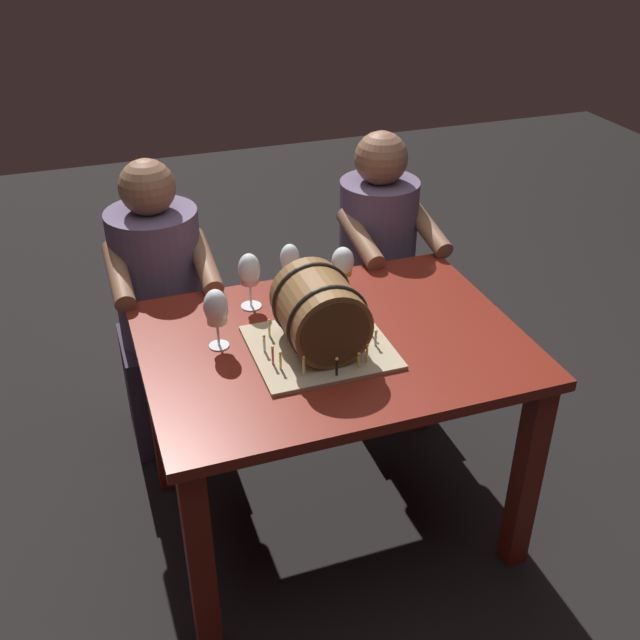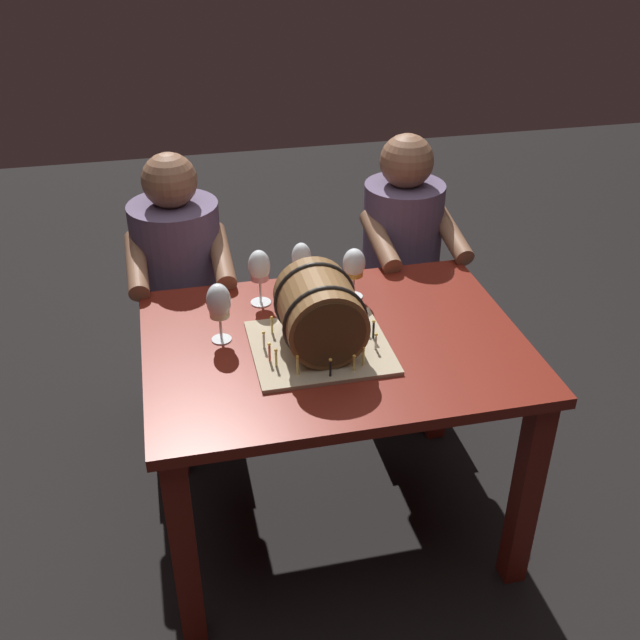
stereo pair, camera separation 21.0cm
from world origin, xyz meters
name	(u,v)px [view 2 (the right image)]	position (x,y,z in m)	size (l,w,h in m)	color
ground_plane	(332,518)	(0.00, 0.00, 0.00)	(8.00, 8.00, 0.00)	black
dining_table	(334,374)	(0.00, 0.00, 0.62)	(1.14, 0.85, 0.75)	maroon
barrel_cake	(320,316)	(-0.05, -0.04, 0.86)	(0.40, 0.37, 0.25)	tan
wine_glass_empty	(301,259)	(-0.04, 0.29, 0.88)	(0.07, 0.07, 0.19)	white
wine_glass_white	(219,304)	(-0.33, 0.08, 0.88)	(0.07, 0.07, 0.19)	white
wine_glass_amber	(354,265)	(0.12, 0.24, 0.87)	(0.07, 0.07, 0.18)	white
wine_glass_rose	(259,268)	(-0.18, 0.27, 0.88)	(0.07, 0.07, 0.19)	white
person_seated_left	(184,313)	(-0.43, 0.65, 0.52)	(0.36, 0.45, 1.14)	#372D40
person_seated_right	(399,291)	(0.43, 0.65, 0.51)	(0.35, 0.45, 1.15)	#372D40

